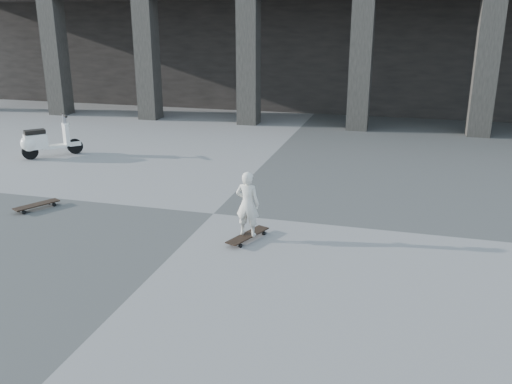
% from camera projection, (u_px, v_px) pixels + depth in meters
% --- Properties ---
extents(ground, '(90.00, 90.00, 0.00)m').
position_uv_depth(ground, '(214.00, 214.00, 9.82)').
color(ground, '#464643').
rests_on(ground, ground).
extents(colonnade, '(28.00, 8.82, 6.00)m').
position_uv_depth(colonnade, '(328.00, 26.00, 21.51)').
color(colonnade, black).
rests_on(colonnade, ground).
extents(longboard, '(0.51, 0.91, 0.09)m').
position_uv_depth(longboard, '(248.00, 236.00, 8.65)').
color(longboard, black).
rests_on(longboard, ground).
extents(skateboard_spare, '(0.57, 0.83, 0.10)m').
position_uv_depth(skateboard_spare, '(37.00, 205.00, 10.03)').
color(skateboard_spare, black).
rests_on(skateboard_spare, ground).
extents(child, '(0.40, 0.27, 1.05)m').
position_uv_depth(child, '(248.00, 204.00, 8.48)').
color(child, silver).
rests_on(child, longboard).
extents(scooter, '(1.12, 1.20, 1.05)m').
position_uv_depth(scooter, '(41.00, 142.00, 13.58)').
color(scooter, black).
rests_on(scooter, ground).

